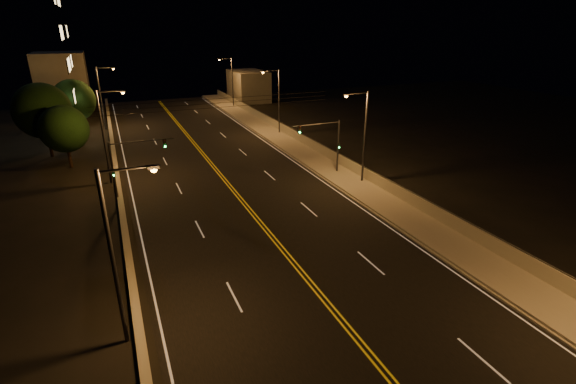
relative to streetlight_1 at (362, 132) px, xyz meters
name	(u,v)px	position (x,y,z in m)	size (l,w,h in m)	color
road	(255,216)	(-11.51, -2.98, -5.04)	(18.00, 120.00, 0.02)	black
sidewalk	(370,194)	(-0.71, -2.98, -4.90)	(3.60, 120.00, 0.30)	gray
curb	(352,198)	(-2.58, -2.98, -4.98)	(0.14, 120.00, 0.15)	gray
parapet_wall	(386,185)	(0.94, -2.98, -4.25)	(0.30, 120.00, 1.00)	gray
jersey_barrier	(125,234)	(-21.11, -2.98, -4.62)	(0.45, 120.00, 0.85)	gray
distant_building_right	(248,86)	(4.99, 48.57, -2.16)	(6.00, 10.00, 5.78)	gray
distant_building_left	(63,82)	(-27.51, 51.64, -0.16)	(8.00, 8.00, 9.78)	gray
parapet_rail	(387,179)	(0.94, -2.98, -3.72)	(0.06, 0.06, 120.00)	black
lane_markings	(255,216)	(-11.51, -3.05, -5.03)	(17.32, 116.00, 0.00)	silver
streetlight_1	(362,132)	(0.00, 0.00, 0.00)	(2.55, 0.28, 8.70)	#2D2D33
streetlight_2	(277,98)	(0.00, 20.89, 0.00)	(2.55, 0.28, 8.70)	#2D2D33
streetlight_3	(231,79)	(0.00, 43.24, 0.00)	(2.55, 0.28, 8.70)	#2D2D33
streetlight_4	(118,247)	(-21.42, -13.79, 0.00)	(2.55, 0.28, 8.70)	#2D2D33
streetlight_5	(106,131)	(-21.42, 9.69, 0.00)	(2.55, 0.28, 8.70)	#2D2D33
streetlight_6	(102,94)	(-21.42, 33.58, 0.00)	(2.55, 0.28, 8.70)	#2D2D33
traffic_signal_right	(329,141)	(-1.58, 3.38, -1.51)	(5.11, 0.31, 5.52)	#2D2D33
traffic_signal_left	(126,164)	(-20.24, 3.38, -1.51)	(5.11, 0.31, 5.52)	#2D2D33
overhead_wires	(219,103)	(-11.51, 6.52, 2.35)	(22.00, 0.03, 0.83)	black
tree_0	(64,129)	(-25.44, 16.33, -0.92)	(4.84, 4.84, 6.56)	black
tree_1	(43,111)	(-27.67, 21.65, 0.17)	(6.11, 6.11, 8.29)	black
tree_2	(74,100)	(-25.04, 31.40, -0.34)	(5.51, 5.51, 7.47)	black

